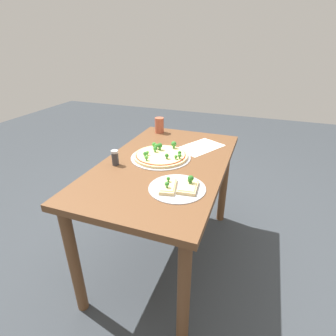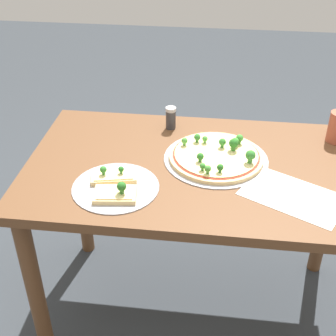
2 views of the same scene
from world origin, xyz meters
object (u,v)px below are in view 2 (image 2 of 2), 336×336
pizza_tray_whole (217,156)px  pizza_tray_slice (115,186)px  dining_table (199,190)px  condiment_shaker (171,118)px

pizza_tray_whole → pizza_tray_slice: 0.39m
dining_table → pizza_tray_whole: bearing=38.9°
dining_table → pizza_tray_whole: 0.14m
pizza_tray_slice → condiment_shaker: bearing=73.0°
dining_table → pizza_tray_whole: (0.06, 0.04, 0.12)m
pizza_tray_slice → condiment_shaker: 0.45m
dining_table → pizza_tray_slice: pizza_tray_slice is taller
dining_table → condiment_shaker: 0.33m
pizza_tray_whole → pizza_tray_slice: bearing=-145.7°
pizza_tray_slice → dining_table: bearing=33.3°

